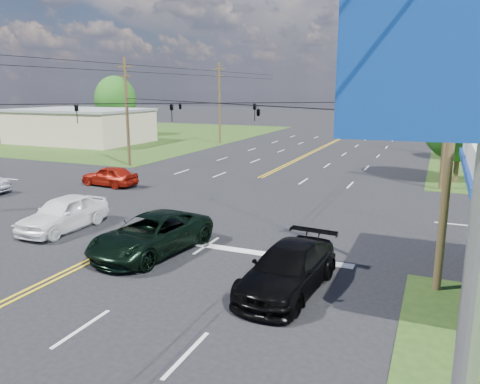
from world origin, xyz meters
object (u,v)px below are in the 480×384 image
at_px(pole_se, 450,150).
at_px(retail_nw, 81,127).
at_px(tree_far_l, 115,100).
at_px(suv_black, 288,269).
at_px(tree_right_a, 461,117).
at_px(pole_ne, 447,118).
at_px(pole_right_far, 446,105).
at_px(pickup_white, 64,213).
at_px(pole_left_far, 219,102).
at_px(pickup_dkgreen, 151,234).
at_px(pole_nw, 127,111).

bearing_deg(pole_se, retail_nw, 144.21).
xyz_separation_m(tree_far_l, suv_black, (40.25, -43.09, -4.40)).
relative_size(retail_nw, tree_right_a, 1.96).
distance_m(pole_ne, tree_far_l, 50.54).
height_order(pole_right_far, pickup_white, pole_right_far).
relative_size(retail_nw, tree_far_l, 1.83).
bearing_deg(retail_nw, pole_right_far, 7.94).
distance_m(pole_left_far, pickup_dkgreen, 40.74).
distance_m(tree_far_l, suv_black, 59.13).
distance_m(pole_ne, pole_left_far, 32.20).
height_order(pole_nw, pole_right_far, pole_right_far).
xyz_separation_m(pole_nw, tree_right_a, (27.00, 3.00, -0.05)).
bearing_deg(suv_black, pickup_white, 173.39).
height_order(pole_right_far, pickup_dkgreen, pole_right_far).
xyz_separation_m(pickup_dkgreen, pickup_white, (-5.88, 1.15, 0.02)).
distance_m(retail_nw, pickup_white, 40.08).
bearing_deg(suv_black, pole_nw, 141.54).
distance_m(pole_ne, pickup_white, 24.85).
relative_size(pole_nw, tree_right_a, 1.16).
xyz_separation_m(retail_nw, tree_right_a, (44.00, -10.00, 2.87)).
xyz_separation_m(suv_black, pickup_white, (-12.35, 2.52, 0.06)).
relative_size(pickup_dkgreen, suv_black, 1.09).
height_order(pole_ne, pole_left_far, pole_left_far).
distance_m(tree_far_l, pickup_white, 49.42).
relative_size(pole_nw, tree_far_l, 1.09).
bearing_deg(suv_black, retail_nw, 144.08).
distance_m(pole_ne, pole_right_far, 19.00).
bearing_deg(tree_far_l, retail_nw, -78.69).
distance_m(pole_se, pole_ne, 18.00).
height_order(pole_ne, suv_black, pole_ne).
height_order(pickup_dkgreen, pickup_white, pickup_white).
distance_m(retail_nw, tree_right_a, 45.21).
xyz_separation_m(pole_nw, pole_left_far, (0.00, 19.00, 0.25)).
height_order(retail_nw, suv_black, retail_nw).
xyz_separation_m(retail_nw, pole_left_far, (17.00, 6.00, 3.17)).
xyz_separation_m(pole_se, pole_ne, (0.00, 18.00, 0.00)).
bearing_deg(pole_se, pole_ne, 90.00).
relative_size(pole_se, pole_right_far, 0.95).
bearing_deg(pickup_dkgreen, pole_nw, 135.96).
relative_size(retail_nw, pole_nw, 1.68).
height_order(suv_black, pickup_white, pickup_white).
xyz_separation_m(pole_se, tree_far_l, (-45.00, 41.00, 0.28)).
bearing_deg(pole_ne, pickup_white, -134.24).
height_order(tree_far_l, pickup_dkgreen, tree_far_l).
bearing_deg(pickup_white, pole_left_far, 103.70).
relative_size(tree_right_a, pickup_dkgreen, 1.37).
xyz_separation_m(pole_ne, pole_left_far, (-26.00, 19.00, 0.25)).
distance_m(tree_right_a, pickup_dkgreen, 25.25).
distance_m(retail_nw, pole_se, 53.09).
relative_size(pole_ne, suv_black, 1.74).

